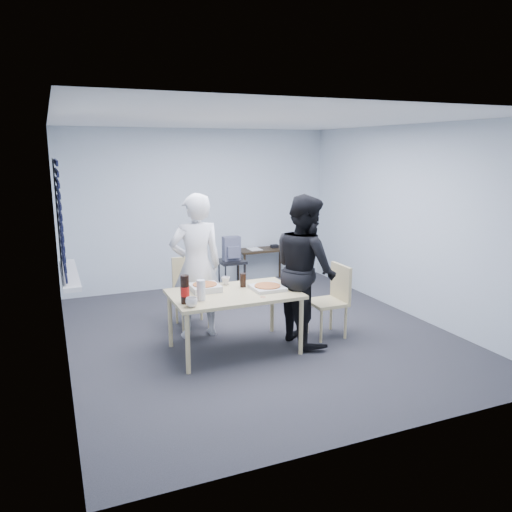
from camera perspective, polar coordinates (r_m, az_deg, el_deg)
name	(u,v)px	position (r m, az deg, el deg)	size (l,w,h in m)	color
room	(62,226)	(5.92, -21.32, 3.23)	(5.00, 5.00, 5.00)	#2B2A2E
dining_table	(234,297)	(5.65, -2.52, -4.76)	(1.42, 0.90, 0.69)	tan
chair_far	(190,286)	(6.59, -7.53, -3.45)	(0.42, 0.42, 0.89)	tan
chair_right	(333,295)	(6.21, 8.80, -4.47)	(0.42, 0.42, 0.89)	tan
person_white	(196,266)	(6.07, -6.85, -1.17)	(0.65, 0.42, 1.77)	silver
person_black	(305,269)	(5.89, 5.63, -1.54)	(0.86, 0.47, 1.77)	black
side_table	(263,253)	(8.62, 0.79, 0.32)	(0.88, 0.39, 0.59)	black
stool	(232,267)	(7.92, -2.80, -1.25)	(0.40, 0.40, 0.55)	black
backpack	(232,249)	(7.85, -2.80, 0.82)	(0.27, 0.20, 0.38)	slate
pizza_box_a	(205,287)	(5.71, -5.86, -3.58)	(0.32, 0.32, 0.08)	silver
pizza_box_b	(267,287)	(5.74, 1.31, -3.61)	(0.35, 0.35, 0.05)	silver
mug_a	(192,302)	(5.15, -7.37, -5.26)	(0.12, 0.12, 0.10)	silver
mug_b	(226,281)	(5.94, -3.49, -2.84)	(0.10, 0.10, 0.09)	silver
cola_glass	(243,280)	(5.82, -1.50, -2.78)	(0.07, 0.07, 0.16)	black
soda_bottle	(185,290)	(5.24, -8.13, -3.86)	(0.10, 0.10, 0.30)	black
plastic_cups	(201,290)	(5.34, -6.30, -3.91)	(0.09, 0.09, 0.22)	silver
rubber_band	(263,297)	(5.44, 0.81, -4.72)	(0.06, 0.06, 0.00)	red
papers	(254,249)	(8.57, -0.19, 0.81)	(0.21, 0.28, 0.00)	white
black_box	(274,246)	(8.69, 2.11, 1.12)	(0.12, 0.09, 0.05)	black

